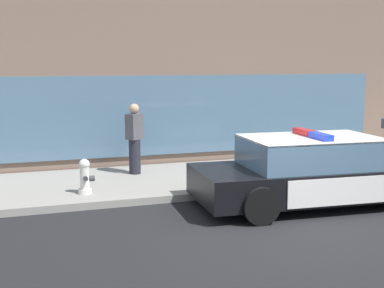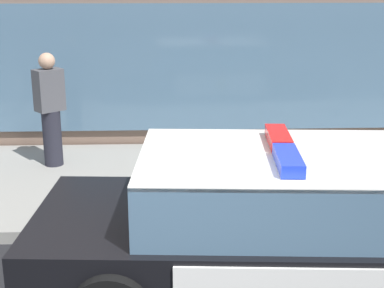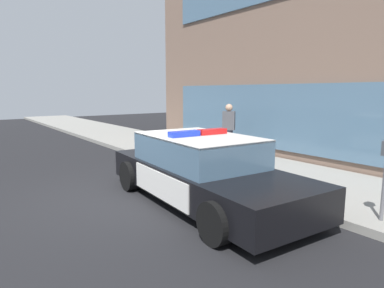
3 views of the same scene
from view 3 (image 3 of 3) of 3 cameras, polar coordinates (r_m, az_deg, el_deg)
name	(u,v)px [view 3 (image 3 of 3)]	position (r m, az deg, el deg)	size (l,w,h in m)	color
ground	(116,196)	(7.58, -12.86, -8.72)	(48.00, 48.00, 0.00)	black
sidewalk	(247,168)	(9.82, 9.40, -4.06)	(48.00, 3.41, 0.15)	gray
police_cruiser	(202,170)	(6.86, 1.75, -4.46)	(5.14, 2.38, 1.49)	black
fire_hydrant	(165,144)	(11.43, -4.61, 0.05)	(0.34, 0.39, 0.73)	silver
pedestrian_on_sidewalk	(229,129)	(11.21, 6.28, 2.49)	(0.47, 0.45, 1.71)	#23232D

